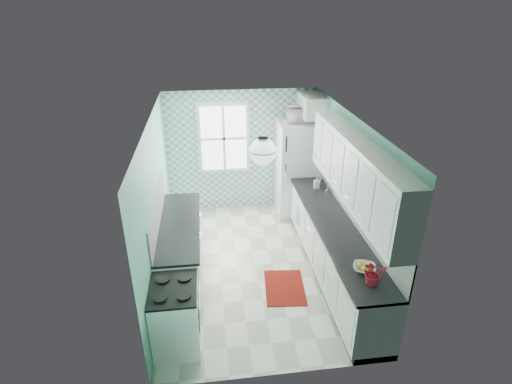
{
  "coord_description": "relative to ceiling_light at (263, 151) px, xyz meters",
  "views": [
    {
      "loc": [
        -0.7,
        -5.49,
        4.04
      ],
      "look_at": [
        0.05,
        0.25,
        1.25
      ],
      "focal_mm": 28.0,
      "sensor_mm": 36.0,
      "label": 1
    }
  ],
  "objects": [
    {
      "name": "ceiling_light",
      "position": [
        0.0,
        0.0,
        0.0
      ],
      "size": [
        0.34,
        0.34,
        0.35
      ],
      "color": "silver",
      "rests_on": "ceiling"
    },
    {
      "name": "ceiling",
      "position": [
        0.0,
        0.8,
        0.19
      ],
      "size": [
        3.0,
        4.4,
        0.02
      ],
      "primitive_type": "cube",
      "color": "white",
      "rests_on": "wall_back"
    },
    {
      "name": "stove",
      "position": [
        -1.2,
        -0.75,
        -1.86
      ],
      "size": [
        0.58,
        0.73,
        0.88
      ],
      "rotation": [
        0.0,
        0.0,
        0.03
      ],
      "color": "white",
      "rests_on": "floor"
    },
    {
      "name": "floor",
      "position": [
        0.0,
        0.8,
        -2.33
      ],
      "size": [
        3.0,
        4.4,
        0.02
      ],
      "primitive_type": "cube",
      "color": "white",
      "rests_on": "ground"
    },
    {
      "name": "wall_front",
      "position": [
        0.0,
        -1.41,
        -1.07
      ],
      "size": [
        3.0,
        0.02,
        2.5
      ],
      "primitive_type": "cube",
      "color": "#64B89A",
      "rests_on": "floor"
    },
    {
      "name": "backsplash_right",
      "position": [
        1.49,
        0.4,
        -1.13
      ],
      "size": [
        0.02,
        3.6,
        0.51
      ],
      "primitive_type": "cube",
      "color": "white",
      "rests_on": "wall_right"
    },
    {
      "name": "potted_plant",
      "position": [
        1.2,
        -1.03,
        -1.23
      ],
      "size": [
        0.28,
        0.24,
        0.31
      ],
      "primitive_type": "imported",
      "rotation": [
        0.0,
        0.0,
        -0.0
      ],
      "color": "red",
      "rests_on": "countertop_right"
    },
    {
      "name": "backsplash_left",
      "position": [
        -1.49,
        0.73,
        -1.13
      ],
      "size": [
        0.02,
        2.15,
        0.51
      ],
      "primitive_type": "cube",
      "color": "white",
      "rests_on": "wall_left"
    },
    {
      "name": "base_cabinets_right",
      "position": [
        1.2,
        0.4,
        -1.87
      ],
      "size": [
        0.6,
        3.6,
        0.9
      ],
      "primitive_type": "cube",
      "color": "white",
      "rests_on": "floor"
    },
    {
      "name": "sink",
      "position": [
        1.2,
        1.5,
        -1.39
      ],
      "size": [
        0.51,
        0.43,
        0.53
      ],
      "rotation": [
        0.0,
        0.0,
        -0.03
      ],
      "color": "silver",
      "rests_on": "countertop_right"
    },
    {
      "name": "wall_right",
      "position": [
        1.51,
        0.8,
        -1.07
      ],
      "size": [
        0.02,
        4.4,
        2.5
      ],
      "primitive_type": "cube",
      "color": "#64B89A",
      "rests_on": "floor"
    },
    {
      "name": "countertop_right",
      "position": [
        1.19,
        0.4,
        -1.4
      ],
      "size": [
        0.63,
        3.6,
        0.04
      ],
      "primitive_type": "cube",
      "color": "black",
      "rests_on": "base_cabinets_right"
    },
    {
      "name": "upper_cabinet_fridge",
      "position": [
        1.3,
        2.63,
        -0.07
      ],
      "size": [
        0.4,
        0.74,
        0.4
      ],
      "primitive_type": "cube",
      "color": "white",
      "rests_on": "wall_right"
    },
    {
      "name": "dish_towel",
      "position": [
        0.89,
        1.54,
        -1.84
      ],
      "size": [
        0.08,
        0.22,
        0.34
      ],
      "primitive_type": "cube",
      "rotation": [
        0.0,
        0.0,
        0.29
      ],
      "color": "#69B49C",
      "rests_on": "base_cabinets_right"
    },
    {
      "name": "wall_left",
      "position": [
        -1.51,
        0.8,
        -1.07
      ],
      "size": [
        0.02,
        4.4,
        2.5
      ],
      "primitive_type": "cube",
      "color": "#64B89A",
      "rests_on": "floor"
    },
    {
      "name": "soap_bottle",
      "position": [
        1.25,
        1.72,
        -1.28
      ],
      "size": [
        0.11,
        0.11,
        0.21
      ],
      "primitive_type": "imported",
      "rotation": [
        0.0,
        0.0,
        -0.13
      ],
      "color": "#99BCC7",
      "rests_on": "countertop_right"
    },
    {
      "name": "window",
      "position": [
        -0.35,
        2.96,
        -0.77
      ],
      "size": [
        1.04,
        0.05,
        1.44
      ],
      "color": "white",
      "rests_on": "wall_back"
    },
    {
      "name": "accent_wall",
      "position": [
        0.0,
        2.99,
        -1.07
      ],
      "size": [
        3.0,
        0.01,
        2.5
      ],
      "primitive_type": "cube",
      "color": "#5FADA4",
      "rests_on": "wall_back"
    },
    {
      "name": "rug",
      "position": [
        0.38,
        0.16,
        -2.32
      ],
      "size": [
        0.68,
        0.91,
        0.01
      ],
      "primitive_type": "cube",
      "rotation": [
        0.0,
        0.0,
        -0.1
      ],
      "color": "maroon",
      "rests_on": "floor"
    },
    {
      "name": "fridge",
      "position": [
        1.11,
        2.6,
        -1.36
      ],
      "size": [
        0.84,
        0.83,
        1.93
      ],
      "rotation": [
        0.0,
        0.0,
        -0.07
      ],
      "color": "white",
      "rests_on": "floor"
    },
    {
      "name": "countertop_left",
      "position": [
        -1.19,
        0.73,
        -1.4
      ],
      "size": [
        0.63,
        2.15,
        0.04
      ],
      "primitive_type": "cube",
      "color": "black",
      "rests_on": "base_cabinets_left"
    },
    {
      "name": "wall_back",
      "position": [
        0.0,
        3.01,
        -1.07
      ],
      "size": [
        3.0,
        0.02,
        2.5
      ],
      "primitive_type": "cube",
      "color": "#64B89A",
      "rests_on": "floor"
    },
    {
      "name": "upper_cabinets_right",
      "position": [
        1.33,
        0.2,
        -0.42
      ],
      "size": [
        0.33,
        3.2,
        0.9
      ],
      "primitive_type": "cube",
      "color": "white",
      "rests_on": "wall_right"
    },
    {
      "name": "fruit_bowl",
      "position": [
        1.2,
        -0.77,
        -1.35
      ],
      "size": [
        0.36,
        0.36,
        0.07
      ],
      "primitive_type": "imported",
      "rotation": [
        0.0,
        0.0,
        -0.33
      ],
      "color": "silver",
      "rests_on": "countertop_right"
    },
    {
      "name": "base_cabinets_left",
      "position": [
        -1.2,
        0.73,
        -1.87
      ],
      "size": [
        0.6,
        2.15,
        0.9
      ],
      "primitive_type": "cube",
      "color": "white",
      "rests_on": "floor"
    },
    {
      "name": "microwave",
      "position": [
        1.11,
        2.61,
        -0.25
      ],
      "size": [
        0.54,
        0.38,
        0.29
      ],
      "primitive_type": "imported",
      "rotation": [
        0.0,
        0.0,
        3.08
      ],
      "color": "white",
      "rests_on": "fridge"
    }
  ]
}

